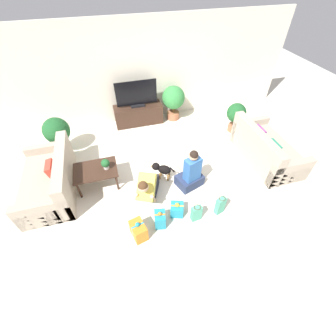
% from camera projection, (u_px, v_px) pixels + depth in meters
% --- Properties ---
extents(ground_plane, '(16.00, 16.00, 0.00)m').
position_uv_depth(ground_plane, '(168.00, 178.00, 4.99)').
color(ground_plane, beige).
extents(wall_back, '(8.40, 0.06, 2.60)m').
position_uv_depth(wall_back, '(140.00, 73.00, 5.86)').
color(wall_back, beige).
rests_on(wall_back, ground_plane).
extents(sofa_left, '(0.94, 1.79, 0.83)m').
position_uv_depth(sofa_left, '(51.00, 180.00, 4.55)').
color(sofa_left, tan).
rests_on(sofa_left, ground_plane).
extents(sofa_right, '(0.94, 1.79, 0.83)m').
position_uv_depth(sofa_right, '(265.00, 149.00, 5.24)').
color(sofa_right, tan).
rests_on(sofa_right, ground_plane).
extents(coffee_table, '(0.87, 0.62, 0.45)m').
position_uv_depth(coffee_table, '(96.00, 171.00, 4.57)').
color(coffee_table, '#382319').
rests_on(coffee_table, ground_plane).
extents(tv_console, '(1.32, 0.46, 0.54)m').
position_uv_depth(tv_console, '(139.00, 115.00, 6.35)').
color(tv_console, '#382319').
rests_on(tv_console, ground_plane).
extents(tv, '(1.09, 0.20, 0.70)m').
position_uv_depth(tv, '(137.00, 95.00, 5.94)').
color(tv, black).
rests_on(tv, tv_console).
extents(potted_plant_corner_left, '(0.60, 0.60, 0.93)m').
position_uv_depth(potted_plant_corner_left, '(57.00, 131.00, 5.20)').
color(potted_plant_corner_left, '#336B84').
rests_on(potted_plant_corner_left, ground_plane).
extents(potted_plant_back_right, '(0.63, 0.63, 0.98)m').
position_uv_depth(potted_plant_back_right, '(173.00, 99.00, 6.27)').
color(potted_plant_back_right, '#A36042').
rests_on(potted_plant_back_right, ground_plane).
extents(potted_plant_corner_right, '(0.50, 0.50, 0.81)m').
position_uv_depth(potted_plant_corner_right, '(236.00, 114.00, 5.91)').
color(potted_plant_corner_right, '#A36042').
rests_on(potted_plant_corner_right, ground_plane).
extents(person_kneeling, '(0.61, 0.85, 0.81)m').
position_uv_depth(person_kneeling, '(148.00, 187.00, 4.34)').
color(person_kneeling, '#23232D').
rests_on(person_kneeling, ground_plane).
extents(person_sitting, '(0.62, 0.58, 0.97)m').
position_uv_depth(person_sitting, '(191.00, 173.00, 4.60)').
color(person_sitting, '#283351').
rests_on(person_sitting, ground_plane).
extents(dog, '(0.47, 0.33, 0.39)m').
position_uv_depth(dog, '(162.00, 169.00, 4.81)').
color(dog, black).
rests_on(dog, ground_plane).
extents(gift_box_a, '(0.29, 0.37, 0.40)m').
position_uv_depth(gift_box_a, '(139.00, 230.00, 3.88)').
color(gift_box_a, orange).
rests_on(gift_box_a, ground_plane).
extents(gift_box_b, '(0.31, 0.31, 0.30)m').
position_uv_depth(gift_box_b, '(177.00, 209.00, 4.25)').
color(gift_box_b, teal).
rests_on(gift_box_b, ground_plane).
extents(gift_box_c, '(0.24, 0.29, 0.35)m').
position_uv_depth(gift_box_c, '(160.00, 219.00, 4.06)').
color(gift_box_c, teal).
rests_on(gift_box_c, ground_plane).
extents(gift_bag_a, '(0.20, 0.15, 0.43)m').
position_uv_depth(gift_bag_a, '(220.00, 205.00, 4.21)').
color(gift_bag_a, '#4CA384').
rests_on(gift_bag_a, ground_plane).
extents(gift_bag_b, '(0.20, 0.13, 0.37)m').
position_uv_depth(gift_bag_b, '(196.00, 213.00, 4.12)').
color(gift_bag_b, '#4CA384').
rests_on(gift_bag_b, ground_plane).
extents(tabletop_plant, '(0.17, 0.17, 0.22)m').
position_uv_depth(tabletop_plant, '(105.00, 164.00, 4.48)').
color(tabletop_plant, beige).
rests_on(tabletop_plant, coffee_table).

